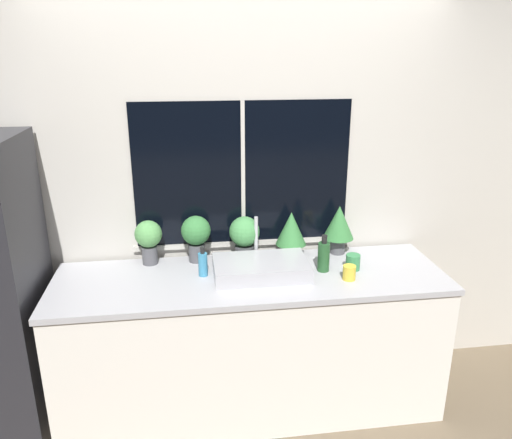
{
  "coord_description": "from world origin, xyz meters",
  "views": [
    {
      "loc": [
        -0.35,
        -2.31,
        2.17
      ],
      "look_at": [
        0.03,
        0.34,
        1.25
      ],
      "focal_mm": 35.0,
      "sensor_mm": 36.0,
      "label": 1
    }
  ],
  "objects_px": {
    "sink": "(261,268)",
    "potted_plant_far_right": "(339,225)",
    "potted_plant_far_left": "(149,238)",
    "potted_plant_left": "(196,234)",
    "mug_green": "(353,262)",
    "potted_plant_center": "(244,235)",
    "potted_plant_right": "(291,231)",
    "bottle_tall": "(324,256)",
    "mug_yellow": "(349,273)",
    "soap_bottle": "(203,264)"
  },
  "relations": [
    {
      "from": "sink",
      "to": "potted_plant_center",
      "type": "distance_m",
      "value": 0.29
    },
    {
      "from": "sink",
      "to": "potted_plant_far_right",
      "type": "bearing_deg",
      "value": 25.33
    },
    {
      "from": "mug_green",
      "to": "mug_yellow",
      "type": "relative_size",
      "value": 1.1
    },
    {
      "from": "potted_plant_far_left",
      "to": "potted_plant_left",
      "type": "xyz_separation_m",
      "value": [
        0.29,
        0.0,
        0.01
      ]
    },
    {
      "from": "mug_yellow",
      "to": "soap_bottle",
      "type": "bearing_deg",
      "value": 168.35
    },
    {
      "from": "potted_plant_left",
      "to": "potted_plant_center",
      "type": "bearing_deg",
      "value": 0.0
    },
    {
      "from": "sink",
      "to": "potted_plant_right",
      "type": "relative_size",
      "value": 1.88
    },
    {
      "from": "potted_plant_right",
      "to": "sink",
      "type": "bearing_deg",
      "value": -132.13
    },
    {
      "from": "sink",
      "to": "potted_plant_far_left",
      "type": "height_order",
      "value": "sink"
    },
    {
      "from": "potted_plant_left",
      "to": "soap_bottle",
      "type": "relative_size",
      "value": 1.64
    },
    {
      "from": "potted_plant_far_right",
      "to": "mug_yellow",
      "type": "distance_m",
      "value": 0.43
    },
    {
      "from": "potted_plant_left",
      "to": "potted_plant_far_right",
      "type": "relative_size",
      "value": 0.92
    },
    {
      "from": "potted_plant_far_right",
      "to": "mug_yellow",
      "type": "bearing_deg",
      "value": -97.27
    },
    {
      "from": "potted_plant_far_left",
      "to": "potted_plant_center",
      "type": "bearing_deg",
      "value": 0.0
    },
    {
      "from": "potted_plant_far_right",
      "to": "potted_plant_center",
      "type": "bearing_deg",
      "value": 180.0
    },
    {
      "from": "potted_plant_left",
      "to": "mug_yellow",
      "type": "distance_m",
      "value": 0.96
    },
    {
      "from": "sink",
      "to": "bottle_tall",
      "type": "bearing_deg",
      "value": 0.79
    },
    {
      "from": "mug_yellow",
      "to": "potted_plant_center",
      "type": "bearing_deg",
      "value": 145.0
    },
    {
      "from": "sink",
      "to": "mug_green",
      "type": "height_order",
      "value": "sink"
    },
    {
      "from": "potted_plant_right",
      "to": "bottle_tall",
      "type": "xyz_separation_m",
      "value": [
        0.15,
        -0.25,
        -0.07
      ]
    },
    {
      "from": "potted_plant_right",
      "to": "mug_yellow",
      "type": "xyz_separation_m",
      "value": [
        0.26,
        -0.39,
        -0.13
      ]
    },
    {
      "from": "sink",
      "to": "potted_plant_center",
      "type": "bearing_deg",
      "value": 104.08
    },
    {
      "from": "potted_plant_far_left",
      "to": "mug_yellow",
      "type": "bearing_deg",
      "value": -18.83
    },
    {
      "from": "potted_plant_far_left",
      "to": "mug_yellow",
      "type": "height_order",
      "value": "potted_plant_far_left"
    },
    {
      "from": "mug_green",
      "to": "potted_plant_left",
      "type": "bearing_deg",
      "value": 164.3
    },
    {
      "from": "soap_bottle",
      "to": "potted_plant_far_left",
      "type": "bearing_deg",
      "value": 145.26
    },
    {
      "from": "potted_plant_far_right",
      "to": "mug_green",
      "type": "height_order",
      "value": "potted_plant_far_right"
    },
    {
      "from": "potted_plant_center",
      "to": "bottle_tall",
      "type": "relative_size",
      "value": 1.22
    },
    {
      "from": "soap_bottle",
      "to": "bottle_tall",
      "type": "xyz_separation_m",
      "value": [
        0.72,
        -0.03,
        0.02
      ]
    },
    {
      "from": "bottle_tall",
      "to": "potted_plant_right",
      "type": "bearing_deg",
      "value": 120.06
    },
    {
      "from": "potted_plant_far_left",
      "to": "potted_plant_far_right",
      "type": "xyz_separation_m",
      "value": [
        1.2,
        0.0,
        0.03
      ]
    },
    {
      "from": "bottle_tall",
      "to": "mug_green",
      "type": "height_order",
      "value": "bottle_tall"
    },
    {
      "from": "mug_green",
      "to": "potted_plant_center",
      "type": "bearing_deg",
      "value": 157.38
    },
    {
      "from": "bottle_tall",
      "to": "mug_yellow",
      "type": "height_order",
      "value": "bottle_tall"
    },
    {
      "from": "soap_bottle",
      "to": "mug_green",
      "type": "bearing_deg",
      "value": -2.55
    },
    {
      "from": "sink",
      "to": "potted_plant_far_right",
      "type": "xyz_separation_m",
      "value": [
        0.55,
        0.26,
        0.15
      ]
    },
    {
      "from": "potted_plant_left",
      "to": "bottle_tall",
      "type": "relative_size",
      "value": 1.3
    },
    {
      "from": "sink",
      "to": "potted_plant_left",
      "type": "relative_size",
      "value": 1.88
    },
    {
      "from": "potted_plant_left",
      "to": "sink",
      "type": "bearing_deg",
      "value": -35.17
    },
    {
      "from": "potted_plant_far_left",
      "to": "bottle_tall",
      "type": "relative_size",
      "value": 1.23
    },
    {
      "from": "sink",
      "to": "mug_green",
      "type": "relative_size",
      "value": 5.87
    },
    {
      "from": "potted_plant_far_left",
      "to": "mug_green",
      "type": "distance_m",
      "value": 1.25
    },
    {
      "from": "sink",
      "to": "potted_plant_left",
      "type": "height_order",
      "value": "same"
    },
    {
      "from": "potted_plant_left",
      "to": "potted_plant_center",
      "type": "distance_m",
      "value": 0.3
    },
    {
      "from": "potted_plant_far_left",
      "to": "soap_bottle",
      "type": "relative_size",
      "value": 1.55
    },
    {
      "from": "potted_plant_left",
      "to": "potted_plant_center",
      "type": "relative_size",
      "value": 1.07
    },
    {
      "from": "potted_plant_left",
      "to": "soap_bottle",
      "type": "distance_m",
      "value": 0.25
    },
    {
      "from": "potted_plant_center",
      "to": "mug_green",
      "type": "xyz_separation_m",
      "value": [
        0.63,
        -0.26,
        -0.11
      ]
    },
    {
      "from": "mug_yellow",
      "to": "potted_plant_left",
      "type": "bearing_deg",
      "value": 155.53
    },
    {
      "from": "soap_bottle",
      "to": "mug_yellow",
      "type": "relative_size",
      "value": 2.1
    }
  ]
}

